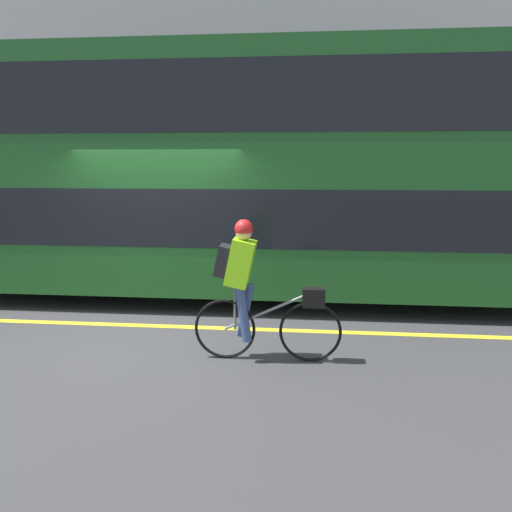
{
  "coord_description": "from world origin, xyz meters",
  "views": [
    {
      "loc": [
        2.2,
        -6.37,
        2.34
      ],
      "look_at": [
        1.51,
        0.47,
        1.02
      ],
      "focal_mm": 35.0,
      "sensor_mm": 36.0,
      "label": 1
    }
  ],
  "objects_px": {
    "bus": "(236,167)",
    "trash_bin": "(213,232)",
    "cyclist_on_bike": "(252,286)",
    "street_sign_post": "(78,191)"
  },
  "relations": [
    {
      "from": "bus",
      "to": "cyclist_on_bike",
      "type": "height_order",
      "value": "bus"
    },
    {
      "from": "bus",
      "to": "trash_bin",
      "type": "xyz_separation_m",
      "value": [
        -1.03,
        3.2,
        -1.54
      ]
    },
    {
      "from": "bus",
      "to": "street_sign_post",
      "type": "xyz_separation_m",
      "value": [
        -4.3,
        3.2,
        -0.61
      ]
    },
    {
      "from": "trash_bin",
      "to": "street_sign_post",
      "type": "relative_size",
      "value": 0.4
    },
    {
      "from": "cyclist_on_bike",
      "to": "trash_bin",
      "type": "height_order",
      "value": "cyclist_on_bike"
    },
    {
      "from": "bus",
      "to": "cyclist_on_bike",
      "type": "bearing_deg",
      "value": -78.44
    },
    {
      "from": "bus",
      "to": "trash_bin",
      "type": "bearing_deg",
      "value": 107.78
    },
    {
      "from": "cyclist_on_bike",
      "to": "trash_bin",
      "type": "distance_m",
      "value": 6.17
    },
    {
      "from": "bus",
      "to": "cyclist_on_bike",
      "type": "xyz_separation_m",
      "value": [
        0.56,
        -2.75,
        -1.33
      ]
    },
    {
      "from": "cyclist_on_bike",
      "to": "bus",
      "type": "bearing_deg",
      "value": 101.56
    }
  ]
}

